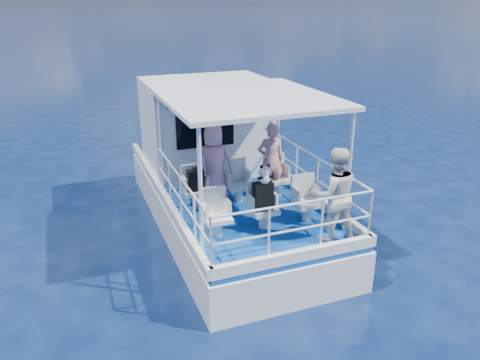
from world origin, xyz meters
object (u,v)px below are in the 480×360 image
(passenger_stbd_aft, at_px, (334,195))
(panda, at_px, (265,174))
(passenger_port_fwd, at_px, (214,163))
(backpack_center, at_px, (263,196))

(passenger_stbd_aft, relative_size, panda, 4.89)
(passenger_port_fwd, bearing_deg, panda, 129.37)
(passenger_port_fwd, relative_size, backpack_center, 3.12)
(passenger_port_fwd, distance_m, panda, 1.66)
(panda, bearing_deg, passenger_port_fwd, 105.07)
(passenger_port_fwd, height_order, backpack_center, passenger_port_fwd)
(panda, bearing_deg, backpack_center, 122.93)
(passenger_stbd_aft, xyz_separation_m, backpack_center, (-0.97, 0.80, -0.20))
(passenger_port_fwd, distance_m, passenger_stbd_aft, 2.73)
(backpack_center, bearing_deg, passenger_port_fwd, 104.69)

